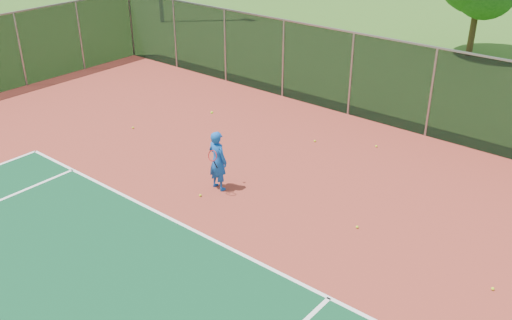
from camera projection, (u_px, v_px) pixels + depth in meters
The scene contains 9 objects.
court_apron at pixel (225, 283), 12.23m from camera, with size 30.00×20.00×0.02m, color #9A3627.
fence_back at pixel (431, 92), 18.44m from camera, with size 30.00×0.06×3.03m.
tennis_player at pixel (218, 160), 15.53m from camera, with size 0.66×0.64×2.21m.
practice_ball_0 at pixel (133, 128), 19.63m from camera, with size 0.07×0.07×0.07m, color #CFF01B.
practice_ball_1 at pixel (315, 141), 18.64m from camera, with size 0.07×0.07×0.07m, color #CFF01B.
practice_ball_3 at pixel (376, 146), 18.29m from camera, with size 0.07×0.07×0.07m, color #CFF01B.
practice_ball_4 at pixel (200, 195), 15.49m from camera, with size 0.07×0.07×0.07m, color #CFF01B.
practice_ball_5 at pixel (493, 289), 12.00m from camera, with size 0.07×0.07×0.07m, color #CFF01B.
practice_ball_6 at pixel (357, 227), 14.10m from camera, with size 0.07×0.07×0.07m, color #CFF01B.
Camera 1 is at (6.69, -5.10, 7.87)m, focal length 40.00 mm.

